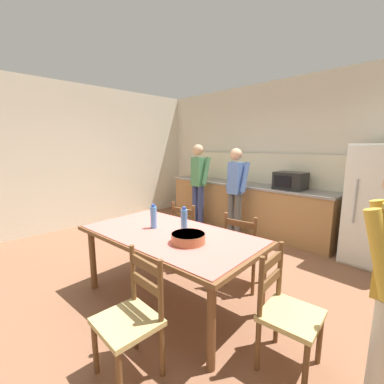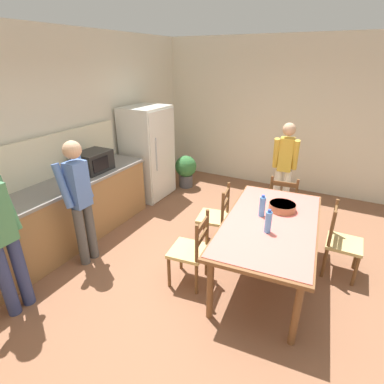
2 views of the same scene
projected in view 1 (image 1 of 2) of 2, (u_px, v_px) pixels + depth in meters
The scene contains 17 objects.
ground_plane at pixel (190, 278), 3.30m from camera, with size 8.32×8.32×0.00m, color brown.
wall_back at pixel (292, 158), 4.86m from camera, with size 6.52×0.12×2.90m, color beige.
wall_left at pixel (82, 157), 5.35m from camera, with size 0.12×5.20×2.90m, color beige.
kitchen_counter at pixel (243, 206), 5.27m from camera, with size 3.58×0.66×0.93m.
counter_splashback at pixel (253, 168), 5.34m from camera, with size 3.54×0.03×0.60m, color beige.
refrigerator at pixel (382, 206), 3.54m from camera, with size 0.82×0.73×1.71m.
microwave at pixel (290, 181), 4.46m from camera, with size 0.50×0.39×0.30m.
dining_table at pixel (169, 240), 2.70m from camera, with size 2.02×1.19×0.78m.
bottle_near_centre at pixel (154, 217), 2.82m from camera, with size 0.07×0.07×0.27m.
bottle_off_centre at pixel (184, 220), 2.69m from camera, with size 0.07×0.07×0.27m.
serving_bowl at pixel (188, 237), 2.40m from camera, with size 0.32×0.32×0.09m.
chair_side_far_left at pixel (189, 234), 3.62m from camera, with size 0.47×0.45×0.91m.
chair_head_end at pixel (286, 312), 1.93m from camera, with size 0.44×0.46×0.91m.
chair_side_near_right at pixel (132, 318), 1.86m from camera, with size 0.42×0.40×0.91m.
chair_side_far_right at pixel (244, 251), 3.06m from camera, with size 0.48×0.47×0.91m.
person_at_sink at pixel (198, 180), 5.39m from camera, with size 0.43×0.30×1.71m.
person_at_counter at pixel (235, 188), 4.69m from camera, with size 0.41×0.28×1.63m.
Camera 1 is at (2.21, -2.10, 1.67)m, focal length 24.00 mm.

